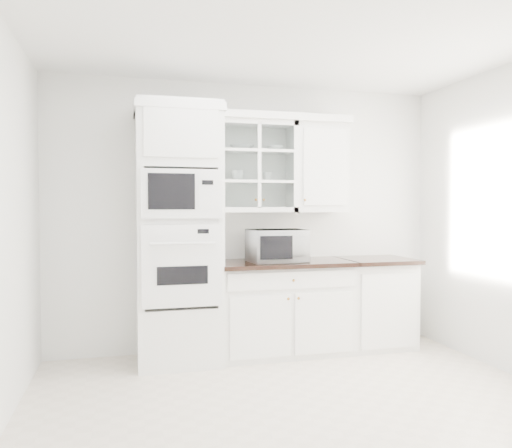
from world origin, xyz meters
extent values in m
cube|color=beige|center=(0.00, 0.00, 0.01)|extent=(4.00, 3.50, 0.01)
cube|color=white|center=(0.00, 1.74, 1.35)|extent=(4.00, 0.02, 2.70)
cube|color=white|center=(0.00, 0.00, 2.69)|extent=(4.00, 3.50, 0.02)
cube|color=white|center=(-0.75, 1.43, 1.20)|extent=(0.76, 0.65, 2.40)
cube|color=white|center=(-0.75, 1.09, 0.94)|extent=(0.70, 0.03, 0.72)
cube|color=black|center=(-0.75, 1.07, 0.86)|extent=(0.44, 0.01, 0.16)
cube|color=white|center=(-0.75, 1.09, 1.56)|extent=(0.70, 0.03, 0.43)
cube|color=black|center=(-0.84, 1.07, 1.58)|extent=(0.40, 0.01, 0.31)
cube|color=white|center=(0.28, 1.45, 0.44)|extent=(1.30, 0.60, 0.88)
cube|color=black|center=(0.28, 1.42, 0.90)|extent=(1.32, 0.67, 0.04)
cube|color=white|center=(1.28, 1.45, 0.44)|extent=(0.70, 0.60, 0.88)
cube|color=black|center=(1.28, 1.42, 0.90)|extent=(0.72, 0.67, 0.04)
cube|color=white|center=(0.03, 1.58, 1.85)|extent=(0.80, 0.33, 0.90)
cube|color=white|center=(0.03, 1.58, 1.70)|extent=(0.74, 0.29, 0.02)
cube|color=white|center=(0.03, 1.58, 2.00)|extent=(0.74, 0.29, 0.02)
cube|color=white|center=(0.71, 1.58, 1.85)|extent=(0.55, 0.33, 0.90)
cube|color=white|center=(-0.07, 1.56, 2.33)|extent=(2.14, 0.38, 0.07)
imported|color=white|center=(0.20, 1.40, 1.08)|extent=(0.57, 0.49, 0.31)
imported|color=white|center=(-0.10, 1.60, 2.04)|extent=(0.30, 0.30, 0.06)
imported|color=white|center=(0.23, 1.58, 2.04)|extent=(0.20, 0.20, 0.05)
imported|color=white|center=(-0.15, 1.59, 1.76)|extent=(0.15, 0.15, 0.10)
imported|color=white|center=(0.15, 1.58, 1.75)|extent=(0.10, 0.10, 0.09)
camera|label=1|loc=(-1.22, -3.24, 1.45)|focal=35.00mm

